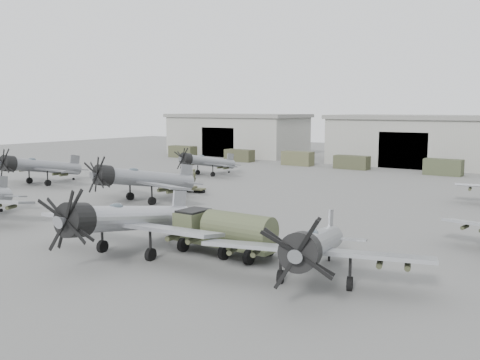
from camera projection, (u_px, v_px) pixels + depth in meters
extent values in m
plane|color=#5B5B59|center=(179.00, 231.00, 42.94)|extent=(220.00, 220.00, 0.00)
cube|color=gray|center=(237.00, 136.00, 114.36)|extent=(28.00, 14.00, 8.00)
cube|color=slate|center=(237.00, 116.00, 113.79)|extent=(29.00, 14.80, 0.70)
cube|color=black|center=(218.00, 142.00, 108.97)|extent=(8.12, 0.40, 6.00)
cube|color=gray|center=(416.00, 142.00, 92.82)|extent=(28.00, 14.00, 8.00)
cube|color=slate|center=(417.00, 117.00, 92.24)|extent=(29.00, 14.80, 0.70)
cube|color=black|center=(403.00, 151.00, 87.42)|extent=(8.12, 0.40, 6.00)
cube|color=#3D3F29|center=(183.00, 152.00, 107.84)|extent=(5.88, 2.20, 2.37)
cube|color=#383925|center=(239.00, 155.00, 99.92)|extent=(5.63, 2.20, 2.23)
cube|color=#4A4B31|center=(298.00, 158.00, 92.89)|extent=(5.48, 2.20, 2.43)
cube|color=#393B26|center=(352.00, 162.00, 87.21)|extent=(5.68, 2.20, 2.19)
cube|color=#3A4029|center=(443.00, 167.00, 79.01)|extent=(5.45, 2.20, 2.41)
cube|color=gray|center=(2.00, 186.00, 51.03)|extent=(0.76, 1.67, 2.09)
cylinder|color=black|center=(1.00, 210.00, 51.03)|extent=(0.24, 0.36, 0.33)
cylinder|color=#9D9FA6|center=(134.00, 218.00, 36.14)|extent=(2.74, 11.81, 3.45)
cylinder|color=black|center=(75.00, 220.00, 31.55)|extent=(2.25, 1.93, 2.30)
cube|color=#9D9FA6|center=(127.00, 224.00, 35.60)|extent=(13.97, 3.71, 0.62)
cube|color=#9D9FA6|center=(179.00, 204.00, 40.59)|extent=(0.30, 1.84, 2.20)
ellipsoid|color=#3F4C54|center=(115.00, 208.00, 34.48)|extent=(0.78, 1.38, 0.62)
cylinder|color=black|center=(102.00, 247.00, 36.67)|extent=(0.39, 0.91, 0.88)
cylinder|color=black|center=(151.00, 255.00, 34.62)|extent=(0.39, 0.91, 0.88)
cylinder|color=black|center=(177.00, 236.00, 40.63)|extent=(0.16, 0.36, 0.35)
cylinder|color=gray|center=(318.00, 244.00, 30.06)|extent=(4.56, 10.77, 3.18)
cylinder|color=black|center=(300.00, 252.00, 25.46)|extent=(2.31, 2.10, 2.12)
cube|color=gray|center=(316.00, 251.00, 29.52)|extent=(12.82, 5.80, 0.57)
cube|color=gray|center=(331.00, 224.00, 34.54)|extent=(0.60, 1.66, 2.03)
ellipsoid|color=#3F4C54|center=(313.00, 234.00, 28.41)|extent=(0.94, 1.34, 0.57)
cylinder|color=black|center=(280.00, 277.00, 30.15)|extent=(0.51, 0.86, 0.81)
cylinder|color=black|center=(350.00, 284.00, 28.95)|extent=(0.51, 0.86, 0.81)
cylinder|color=black|center=(329.00, 259.00, 34.55)|extent=(0.21, 0.35, 0.33)
cylinder|color=gray|center=(43.00, 166.00, 69.80)|extent=(1.66, 11.18, 3.29)
cylinder|color=black|center=(8.00, 163.00, 65.69)|extent=(2.01, 1.68, 2.19)
cube|color=gray|center=(39.00, 169.00, 69.32)|extent=(13.18, 2.42, 0.59)
cube|color=gray|center=(75.00, 162.00, 73.78)|extent=(0.14, 1.75, 2.10)
ellipsoid|color=#3F4C54|center=(32.00, 160.00, 68.31)|extent=(0.64, 1.27, 0.59)
cylinder|color=black|center=(29.00, 181.00, 70.52)|extent=(0.30, 0.84, 0.84)
cylinder|color=black|center=(48.00, 183.00, 68.23)|extent=(0.30, 0.84, 0.84)
cylinder|color=black|center=(73.00, 179.00, 73.83)|extent=(0.13, 0.34, 0.34)
cylinder|color=gray|center=(147.00, 179.00, 56.60)|extent=(3.99, 11.71, 3.42)
cylinder|color=black|center=(103.00, 175.00, 52.99)|extent=(2.39, 2.12, 2.28)
cube|color=gray|center=(142.00, 182.00, 56.19)|extent=(13.90, 5.17, 0.62)
cube|color=gray|center=(186.00, 173.00, 60.08)|extent=(0.50, 1.81, 2.19)
ellipsoid|color=#3F4C54|center=(133.00, 171.00, 55.28)|extent=(0.91, 1.42, 0.61)
cylinder|color=black|center=(130.00, 196.00, 57.78)|extent=(0.48, 0.92, 0.88)
cylinder|color=black|center=(152.00, 201.00, 54.77)|extent=(0.48, 0.92, 0.88)
cylinder|color=black|center=(184.00, 195.00, 60.18)|extent=(0.20, 0.37, 0.35)
cylinder|color=gray|center=(209.00, 162.00, 79.19)|extent=(3.29, 9.76, 2.85)
cylinder|color=black|center=(186.00, 159.00, 76.17)|extent=(1.99, 1.76, 1.90)
cube|color=gray|center=(206.00, 163.00, 78.85)|extent=(11.58, 4.27, 0.51)
cube|color=gray|center=(230.00, 159.00, 82.10)|extent=(0.41, 1.51, 1.82)
ellipsoid|color=#3F4C54|center=(201.00, 157.00, 78.08)|extent=(0.76, 1.18, 0.51)
cylinder|color=black|center=(198.00, 172.00, 80.16)|extent=(0.40, 0.77, 0.73)
cylinder|color=black|center=(213.00, 174.00, 77.67)|extent=(0.40, 0.77, 0.73)
cylinder|color=black|center=(229.00, 172.00, 82.18)|extent=(0.17, 0.31, 0.29)
cube|color=#444B31|center=(227.00, 242.00, 36.14)|extent=(7.61, 2.52, 0.27)
cube|color=#444B31|center=(194.00, 224.00, 37.68)|extent=(1.74, 2.50, 1.85)
cylinder|color=#444B31|center=(239.00, 228.00, 35.45)|extent=(5.00, 2.08, 2.06)
cube|color=black|center=(193.00, 211.00, 37.55)|extent=(1.63, 2.18, 0.16)
cylinder|color=black|center=(183.00, 245.00, 36.76)|extent=(0.33, 0.98, 0.98)
cylinder|color=black|center=(270.00, 249.00, 35.73)|extent=(0.33, 0.98, 0.98)
cube|color=#4A4A30|center=(167.00, 186.00, 64.73)|extent=(1.75, 1.22, 0.72)
cube|color=black|center=(163.00, 182.00, 64.90)|extent=(0.56, 0.87, 0.45)
cylinder|color=black|center=(167.00, 188.00, 64.76)|extent=(1.14, 0.66, 0.50)
cylinder|color=black|center=(175.00, 187.00, 64.23)|extent=(1.08, 0.23, 0.07)
cube|color=#4A4A30|center=(191.00, 189.00, 63.24)|extent=(3.56, 1.75, 0.16)
cylinder|color=black|center=(191.00, 190.00, 63.27)|extent=(1.39, 0.59, 0.40)
cylinder|color=#4A4A30|center=(191.00, 187.00, 63.21)|extent=(1.29, 0.47, 0.29)
imported|color=#3E402A|center=(194.00, 176.00, 70.33)|extent=(0.60, 0.79, 1.93)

